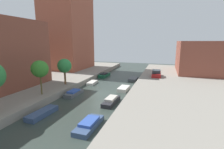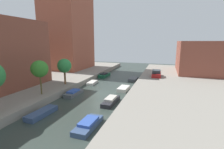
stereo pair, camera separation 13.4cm
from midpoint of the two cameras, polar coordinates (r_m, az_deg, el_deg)
name	(u,v)px [view 1 (the left image)]	position (r m, az deg, el deg)	size (l,w,h in m)	color
ground_plane	(100,94)	(27.70, -4.45, -6.64)	(84.00, 84.00, 0.00)	#2D3833
quay_left	(27,84)	(35.83, -27.32, -2.92)	(20.00, 64.00, 1.00)	gray
quay_right	(201,101)	(26.16, 28.00, -7.92)	(20.00, 64.00, 1.00)	gray
apartment_tower_far	(68,25)	(49.00, -15.08, 16.07)	(10.00, 12.58, 23.84)	brown
low_block_right	(199,57)	(46.17, 27.70, 5.40)	(10.00, 14.80, 7.61)	brown
street_tree_1	(40,69)	(25.48, -23.69, 1.73)	(2.40, 2.40, 4.92)	brown
street_tree_2	(64,66)	(30.26, -16.14, 2.85)	(2.45, 2.45, 4.57)	brown
parked_car	(156,74)	(37.41, 14.87, 0.27)	(2.06, 4.25, 1.46)	maroon
moored_boat_left_1	(42,113)	(21.47, -23.00, -12.15)	(1.57, 4.14, 0.59)	#33476B
moored_boat_left_2	(74,93)	(27.67, -13.12, -6.18)	(1.49, 3.99, 0.80)	#4C5156
moored_boat_left_3	(92,83)	(34.04, -6.93, -2.83)	(1.54, 3.22, 0.51)	beige
moored_boat_left_4	(104,75)	(40.73, -2.78, -0.21)	(1.76, 4.15, 0.91)	#195638
moored_boat_right_1	(89,124)	(17.54, -8.12, -16.61)	(1.65, 4.26, 0.79)	#33476B
moored_boat_right_2	(111,101)	(23.41, -0.47, -9.02)	(1.53, 4.30, 0.92)	#232328
moored_boat_right_3	(124,89)	(29.50, 3.89, -4.88)	(1.68, 3.28, 0.62)	beige
moored_boat_right_4	(133,79)	(37.30, 7.18, -1.55)	(1.73, 3.42, 0.57)	#4C5156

